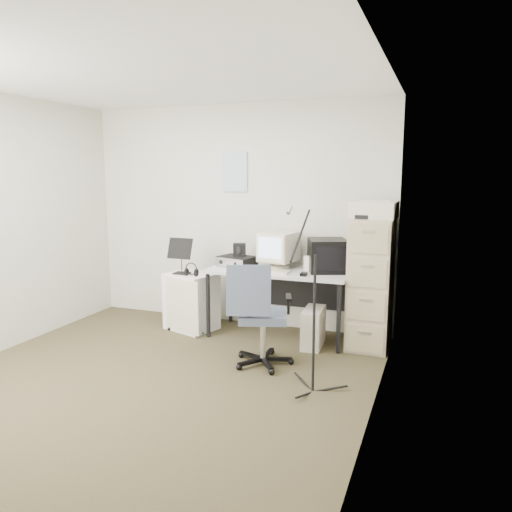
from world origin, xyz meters
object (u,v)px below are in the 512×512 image
(filing_cabinet, at_px, (371,283))
(office_chair, at_px, (263,314))
(desk, at_px, (279,303))
(side_cart, at_px, (191,301))

(filing_cabinet, distance_m, office_chair, 1.21)
(desk, distance_m, side_cart, 1.01)
(desk, distance_m, office_chair, 0.84)
(office_chair, relative_size, side_cart, 1.51)
(side_cart, bearing_deg, office_chair, -15.33)
(filing_cabinet, height_order, office_chair, filing_cabinet)
(desk, relative_size, side_cart, 2.36)
(filing_cabinet, height_order, side_cart, filing_cabinet)
(desk, bearing_deg, office_chair, -82.44)
(office_chair, height_order, side_cart, office_chair)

